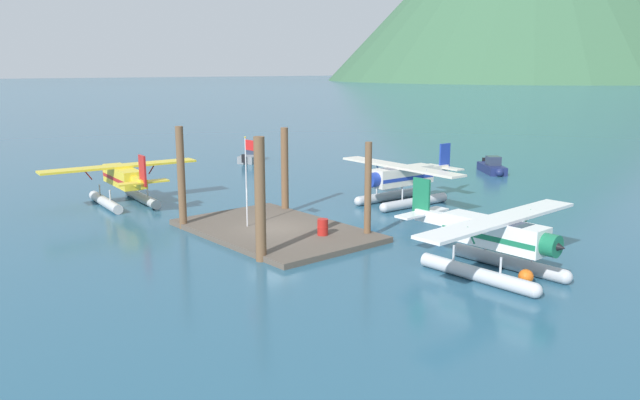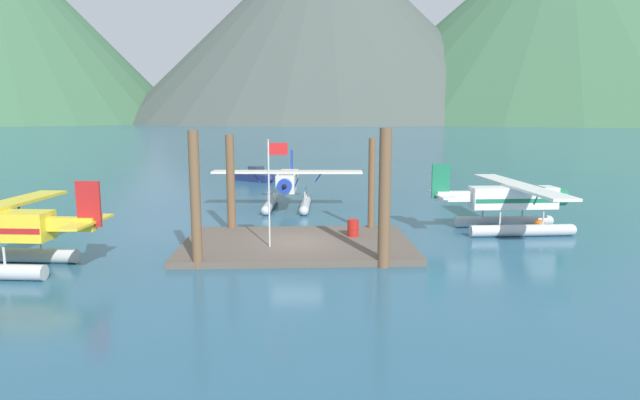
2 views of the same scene
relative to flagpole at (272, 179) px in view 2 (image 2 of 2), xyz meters
name	(u,v)px [view 2 (image 2 of 2)]	position (x,y,z in m)	size (l,w,h in m)	color
ground_plane	(297,247)	(1.17, 0.99, -3.53)	(1200.00, 1200.00, 0.00)	#285670
dock_platform	(297,244)	(1.17, 0.99, -3.38)	(11.26, 7.27, 0.30)	brown
piling_near_left	(195,200)	(-3.10, -2.44, -0.58)	(0.44, 0.44, 5.90)	brown
piling_near_right	(385,199)	(4.90, -2.58, -0.54)	(0.52, 0.52, 5.99)	brown
piling_far_left	(231,184)	(-2.49, 4.48, -0.81)	(0.46, 0.46, 5.45)	brown
piling_far_right	(372,186)	(5.30, 4.16, -0.90)	(0.37, 0.37, 5.26)	brown
flagpole	(272,179)	(0.00, 0.00, 0.00)	(0.95, 0.10, 5.11)	silver
fuel_drum	(353,228)	(4.06, 2.03, -2.79)	(0.62, 0.62, 0.88)	#AD1E19
mooring_buoy	(539,225)	(14.94, 4.19, -3.21)	(0.65, 0.65, 0.65)	orange
mountain_ridge_west_peak	(325,24)	(26.40, 457.62, 82.69)	(356.90, 356.90, 172.45)	#424C47
mountain_ridge_east_peak	(563,20)	(233.73, 443.62, 85.53)	(420.57, 420.57, 178.13)	#386042
seaplane_cream_bow_centre	(288,186)	(0.51, 12.17, -1.95)	(10.46, 7.98, 3.84)	#B7BABF
seaplane_white_stbd_fwd	(513,204)	(13.32, 4.13, -1.95)	(7.98, 10.43, 3.84)	#B7BABF
boat_navy_open_north	(255,176)	(-3.05, 27.93, -3.04)	(4.23, 3.77, 1.50)	navy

